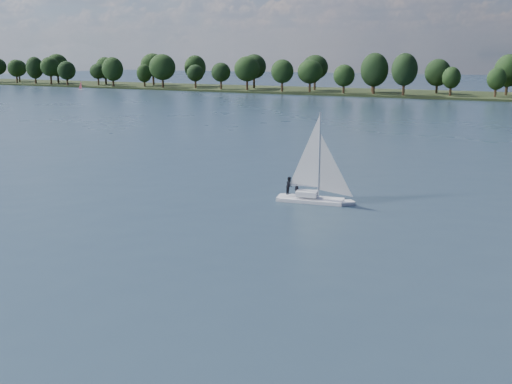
% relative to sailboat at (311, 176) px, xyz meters
% --- Properties ---
extents(ground, '(700.00, 700.00, 0.00)m').
position_rel_sailboat_xyz_m(ground, '(-8.85, 54.12, -2.66)').
color(ground, '#233342').
rests_on(ground, ground).
extents(far_shore, '(660.00, 40.00, 1.50)m').
position_rel_sailboat_xyz_m(far_shore, '(-8.85, 166.12, -2.66)').
color(far_shore, black).
rests_on(far_shore, ground).
extents(sailboat, '(7.48, 3.14, 9.54)m').
position_rel_sailboat_xyz_m(sailboat, '(0.00, 0.00, 0.00)').
color(sailboat, silver).
rests_on(sailboat, ground).
extents(dinghy_pink, '(2.78, 1.70, 4.15)m').
position_rel_sailboat_xyz_m(dinghy_pink, '(-155.71, 133.13, -1.68)').
color(dinghy_pink, white).
rests_on(dinghy_pink, ground).
extents(pontoon, '(4.17, 2.37, 0.50)m').
position_rel_sailboat_xyz_m(pontoon, '(-167.55, 147.98, -2.66)').
color(pontoon, '#5C6062').
rests_on(pontoon, ground).
extents(treeline, '(562.20, 74.02, 17.14)m').
position_rel_sailboat_xyz_m(treeline, '(-18.50, 162.28, 5.33)').
color(treeline, black).
rests_on(treeline, ground).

